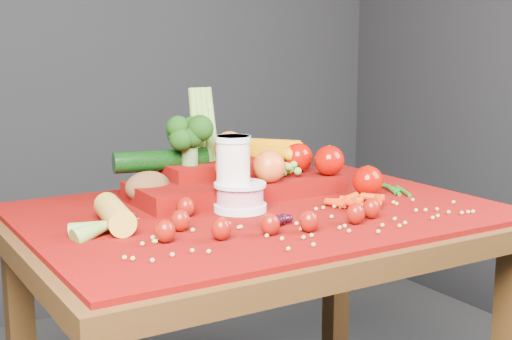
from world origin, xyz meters
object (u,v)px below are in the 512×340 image
milk_glass (233,171)px  produce_mound (242,171)px  table (260,254)px  yogurt_bowl (240,196)px

milk_glass → produce_mound: bearing=53.7°
table → yogurt_bowl: size_ratio=9.13×
milk_glass → yogurt_bowl: 0.06m
yogurt_bowl → produce_mound: 0.17m
table → produce_mound: produce_mound is taller
produce_mound → yogurt_bowl: bearing=-121.2°
table → produce_mound: 0.23m
table → produce_mound: (0.04, 0.15, 0.17)m
milk_glass → produce_mound: 0.17m
milk_glass → produce_mound: produce_mound is taller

